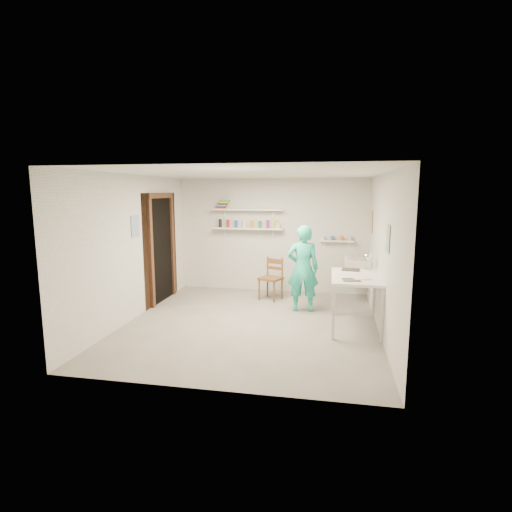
% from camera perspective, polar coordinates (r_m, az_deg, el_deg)
% --- Properties ---
extents(floor, '(4.00, 4.50, 0.02)m').
position_cam_1_polar(floor, '(6.60, -0.65, -9.68)').
color(floor, slate).
rests_on(floor, ground).
extents(ceiling, '(4.00, 4.50, 0.02)m').
position_cam_1_polar(ceiling, '(6.25, -0.70, 11.81)').
color(ceiling, silver).
rests_on(ceiling, wall_back).
extents(wall_back, '(4.00, 0.02, 2.40)m').
position_cam_1_polar(wall_back, '(8.52, 2.33, 2.97)').
color(wall_back, silver).
rests_on(wall_back, ground).
extents(wall_front, '(4.00, 0.02, 2.40)m').
position_cam_1_polar(wall_front, '(4.16, -6.84, -3.74)').
color(wall_front, silver).
rests_on(wall_front, ground).
extents(wall_left, '(0.02, 4.50, 2.40)m').
position_cam_1_polar(wall_left, '(6.99, -17.06, 1.19)').
color(wall_left, silver).
rests_on(wall_left, ground).
extents(wall_right, '(0.02, 4.50, 2.40)m').
position_cam_1_polar(wall_right, '(6.24, 17.74, 0.23)').
color(wall_right, silver).
rests_on(wall_right, ground).
extents(doorway_recess, '(0.02, 0.90, 2.00)m').
position_cam_1_polar(doorway_recess, '(7.94, -13.36, 0.81)').
color(doorway_recess, black).
rests_on(doorway_recess, wall_left).
extents(corridor_box, '(1.40, 1.50, 2.10)m').
position_cam_1_polar(corridor_box, '(8.25, -17.88, 1.27)').
color(corridor_box, brown).
rests_on(corridor_box, ground).
extents(door_lintel, '(0.06, 1.05, 0.10)m').
position_cam_1_polar(door_lintel, '(7.85, -13.51, 8.41)').
color(door_lintel, brown).
rests_on(door_lintel, wall_left).
extents(door_jamb_near, '(0.06, 0.10, 2.00)m').
position_cam_1_polar(door_jamb_near, '(7.49, -14.77, 0.25)').
color(door_jamb_near, brown).
rests_on(door_jamb_near, ground).
extents(door_jamb_far, '(0.06, 0.10, 2.00)m').
position_cam_1_polar(door_jamb_far, '(8.39, -11.85, 1.30)').
color(door_jamb_far, brown).
rests_on(door_jamb_far, ground).
extents(shelf_lower, '(1.50, 0.22, 0.03)m').
position_cam_1_polar(shelf_lower, '(8.47, -1.15, 3.95)').
color(shelf_lower, white).
rests_on(shelf_lower, wall_back).
extents(shelf_upper, '(1.50, 0.22, 0.03)m').
position_cam_1_polar(shelf_upper, '(8.44, -1.16, 6.66)').
color(shelf_upper, white).
rests_on(shelf_upper, wall_back).
extents(ledge_shelf, '(0.70, 0.14, 0.03)m').
position_cam_1_polar(ledge_shelf, '(8.35, 11.44, 2.11)').
color(ledge_shelf, white).
rests_on(ledge_shelf, wall_back).
extents(poster_left, '(0.01, 0.28, 0.36)m').
position_cam_1_polar(poster_left, '(6.98, -16.84, 4.09)').
color(poster_left, '#334C7F').
rests_on(poster_left, wall_left).
extents(poster_right_a, '(0.01, 0.34, 0.42)m').
position_cam_1_polar(poster_right_a, '(7.98, 16.16, 4.71)').
color(poster_right_a, '#995933').
rests_on(poster_right_a, wall_right).
extents(poster_right_b, '(0.01, 0.30, 0.38)m').
position_cam_1_polar(poster_right_b, '(5.66, 18.32, 2.38)').
color(poster_right_b, '#3F724C').
rests_on(poster_right_b, wall_right).
extents(belfast_sink, '(0.48, 0.60, 0.30)m').
position_cam_1_polar(belfast_sink, '(7.97, 14.25, -1.39)').
color(belfast_sink, white).
rests_on(belfast_sink, wall_right).
extents(man, '(0.61, 0.44, 1.55)m').
position_cam_1_polar(man, '(7.12, 6.71, -1.80)').
color(man, '#26C1A5').
rests_on(man, ground).
extents(wall_clock, '(0.28, 0.07, 0.28)m').
position_cam_1_polar(wall_clock, '(7.29, 7.07, 0.51)').
color(wall_clock, beige).
rests_on(wall_clock, man).
extents(wooden_chair, '(0.51, 0.50, 0.85)m').
position_cam_1_polar(wooden_chair, '(7.90, 2.12, -3.21)').
color(wooden_chair, brown).
rests_on(wooden_chair, ground).
extents(work_table, '(0.76, 1.26, 0.84)m').
position_cam_1_polar(work_table, '(6.47, 14.01, -6.37)').
color(work_table, white).
rests_on(work_table, ground).
extents(desk_lamp, '(0.16, 0.16, 0.16)m').
position_cam_1_polar(desk_lamp, '(6.84, 15.72, -0.11)').
color(desk_lamp, silver).
rests_on(desk_lamp, work_table).
extents(spray_cans, '(1.29, 0.06, 0.17)m').
position_cam_1_polar(spray_cans, '(8.46, -1.16, 4.63)').
color(spray_cans, black).
rests_on(spray_cans, shelf_lower).
extents(book_stack, '(0.28, 0.14, 0.17)m').
position_cam_1_polar(book_stack, '(8.57, -4.80, 7.33)').
color(book_stack, red).
rests_on(book_stack, shelf_upper).
extents(ledge_pots, '(0.48, 0.07, 0.09)m').
position_cam_1_polar(ledge_pots, '(8.35, 11.45, 2.52)').
color(ledge_pots, silver).
rests_on(ledge_pots, ledge_shelf).
extents(papers, '(0.30, 0.22, 0.02)m').
position_cam_1_polar(papers, '(6.37, 14.16, -2.66)').
color(papers, silver).
rests_on(papers, work_table).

